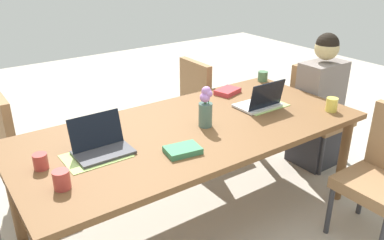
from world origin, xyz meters
name	(u,v)px	position (x,y,z in m)	size (l,w,h in m)	color
ground_plane	(192,217)	(0.00, 0.00, 0.00)	(10.00, 10.00, 0.00)	#B2A899
dining_table	(192,136)	(0.00, 0.00, 0.67)	(2.33, 1.08, 0.74)	brown
chair_head_right_left_near	(316,108)	(1.45, 0.11, 0.50)	(0.44, 0.44, 0.90)	olive
person_head_right_left_near	(318,109)	(1.39, 0.04, 0.53)	(0.40, 0.36, 1.19)	#2D2D33
chair_far_right_near	(205,101)	(0.73, 0.83, 0.50)	(0.44, 0.44, 0.90)	olive
chair_far_right_mid	(26,143)	(-0.88, 0.89, 0.50)	(0.44, 0.44, 0.90)	olive
flower_vase	(206,106)	(0.08, -0.04, 0.88)	(0.09, 0.09, 0.28)	#4C6B60
placemat_head_right_left_near	(261,105)	(0.65, 0.02, 0.74)	(0.36, 0.26, 0.00)	#9EBC66
placemat_head_left_left_mid	(96,156)	(-0.68, -0.01, 0.74)	(0.36, 0.26, 0.00)	#9EBC66
laptop_head_left_left_mid	(101,146)	(-0.63, 0.01, 0.78)	(0.32, 0.22, 0.21)	#38383D
laptop_head_right_left_near	(260,102)	(0.61, -0.01, 0.78)	(0.32, 0.22, 0.21)	silver
coffee_mug_near_left	(263,76)	(1.08, 0.44, 0.78)	(0.09, 0.09, 0.09)	#47704C
coffee_mug_near_right	(41,161)	(-0.97, 0.03, 0.78)	(0.08, 0.08, 0.09)	#AD3D38
coffee_mug_centre_left	(62,180)	(-0.94, -0.23, 0.78)	(0.08, 0.08, 0.10)	#AD3D38
coffee_mug_centre_right	(332,105)	(0.99, -0.36, 0.79)	(0.08, 0.08, 0.10)	#DBC64C
book_red_cover	(183,150)	(-0.25, -0.26, 0.75)	(0.20, 0.14, 0.03)	#3D7F56
book_blue_cover	(228,91)	(0.61, 0.37, 0.75)	(0.20, 0.14, 0.04)	#B73338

